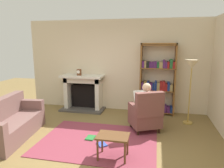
# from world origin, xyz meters

# --- Properties ---
(ground) EXTENTS (14.00, 14.00, 0.00)m
(ground) POSITION_xyz_m (0.00, 0.00, 0.00)
(ground) COLOR olive
(back_wall) EXTENTS (5.60, 0.10, 2.70)m
(back_wall) POSITION_xyz_m (0.00, 2.55, 1.35)
(back_wall) COLOR beige
(back_wall) RESTS_ON ground
(area_rug) EXTENTS (2.40, 1.80, 0.01)m
(area_rug) POSITION_xyz_m (0.00, 0.30, 0.01)
(area_rug) COLOR brown
(area_rug) RESTS_ON ground
(fireplace) EXTENTS (1.31, 0.64, 1.07)m
(fireplace) POSITION_xyz_m (-1.03, 2.30, 0.57)
(fireplace) COLOR #4C4742
(fireplace) RESTS_ON ground
(mantel_clock) EXTENTS (0.14, 0.14, 0.18)m
(mantel_clock) POSITION_xyz_m (-1.12, 2.20, 1.16)
(mantel_clock) COLOR brown
(mantel_clock) RESTS_ON fireplace
(bookshelf) EXTENTS (0.98, 0.32, 2.02)m
(bookshelf) POSITION_xyz_m (1.17, 2.33, 0.94)
(bookshelf) COLOR brown
(bookshelf) RESTS_ON ground
(armchair_reading) EXTENTS (0.85, 0.84, 0.97)m
(armchair_reading) POSITION_xyz_m (0.94, 1.01, 0.42)
(armchair_reading) COLOR #331E14
(armchair_reading) RESTS_ON ground
(seated_reader) EXTENTS (0.52, 0.60, 1.14)m
(seated_reader) POSITION_xyz_m (0.89, 1.12, 0.62)
(seated_reader) COLOR silver
(seated_reader) RESTS_ON ground
(sofa_floral) EXTENTS (0.91, 1.77, 0.85)m
(sofa_floral) POSITION_xyz_m (-1.90, 0.05, 0.32)
(sofa_floral) COLOR brown
(sofa_floral) RESTS_ON ground
(side_table) EXTENTS (0.56, 0.39, 0.44)m
(side_table) POSITION_xyz_m (0.44, -0.28, 0.37)
(side_table) COLOR brown
(side_table) RESTS_ON ground
(scattered_books) EXTENTS (0.54, 0.49, 0.03)m
(scattered_books) POSITION_xyz_m (-0.05, 0.26, 0.02)
(scattered_books) COLOR #267233
(scattered_books) RESTS_ON area_rug
(floor_lamp) EXTENTS (0.32, 0.32, 1.62)m
(floor_lamp) POSITION_xyz_m (1.97, 1.74, 1.37)
(floor_lamp) COLOR #B7933F
(floor_lamp) RESTS_ON ground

